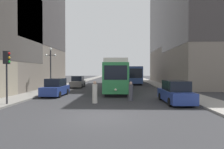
# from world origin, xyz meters

# --- Properties ---
(ground_plane) EXTENTS (200.00, 200.00, 0.00)m
(ground_plane) POSITION_xyz_m (0.00, 0.00, 0.00)
(ground_plane) COLOR #303033
(sidewalk_left) EXTENTS (2.72, 120.00, 0.15)m
(sidewalk_left) POSITION_xyz_m (-8.24, 40.00, 0.07)
(sidewalk_left) COLOR gray
(sidewalk_left) RESTS_ON ground
(sidewalk_right) EXTENTS (2.72, 120.00, 0.15)m
(sidewalk_right) POSITION_xyz_m (8.24, 40.00, 0.07)
(sidewalk_right) COLOR gray
(sidewalk_right) RESTS_ON ground
(streetcar) EXTENTS (2.70, 13.84, 3.89)m
(streetcar) POSITION_xyz_m (0.74, 14.77, 2.10)
(streetcar) COLOR black
(streetcar) RESTS_ON ground
(transit_bus) EXTENTS (2.98, 11.61, 3.45)m
(transit_bus) POSITION_xyz_m (3.79, 29.82, 1.95)
(transit_bus) COLOR black
(transit_bus) RESTS_ON ground
(parked_car_left_near) EXTENTS (1.96, 4.29, 1.82)m
(parked_car_left_near) POSITION_xyz_m (-5.58, 9.29, 0.84)
(parked_car_left_near) COLOR black
(parked_car_left_near) RESTS_ON ground
(parked_car_left_mid) EXTENTS (2.04, 4.94, 1.82)m
(parked_car_left_mid) POSITION_xyz_m (-5.58, 20.22, 0.84)
(parked_car_left_mid) COLOR black
(parked_car_left_mid) RESTS_ON ground
(parked_car_right_far) EXTENTS (1.96, 5.01, 1.82)m
(parked_car_right_far) POSITION_xyz_m (5.58, 5.15, 0.84)
(parked_car_right_far) COLOR black
(parked_car_right_far) RESTS_ON ground
(pedestrian_crossing_near) EXTENTS (0.40, 0.40, 1.79)m
(pedestrian_crossing_near) POSITION_xyz_m (-0.91, 4.84, 0.83)
(pedestrian_crossing_near) COLOR beige
(pedestrian_crossing_near) RESTS_ON ground
(pedestrian_crossing_far) EXTENTS (0.37, 0.37, 1.67)m
(pedestrian_crossing_far) POSITION_xyz_m (2.05, 6.19, 0.78)
(pedestrian_crossing_far) COLOR #4C4C56
(pedestrian_crossing_far) RESTS_ON ground
(traffic_light_near_left) EXTENTS (0.47, 0.36, 3.91)m
(traffic_light_near_left) POSITION_xyz_m (-7.26, 3.34, 3.16)
(traffic_light_near_left) COLOR #232328
(traffic_light_near_left) RESTS_ON sidewalk_left
(lamp_post_left_near) EXTENTS (1.41, 0.36, 5.35)m
(lamp_post_left_near) POSITION_xyz_m (-7.48, 13.21, 3.67)
(lamp_post_left_near) COLOR #333338
(lamp_post_left_near) RESTS_ON sidewalk_left
(building_right_corner) EXTENTS (15.95, 19.82, 30.85)m
(building_right_corner) POSITION_xyz_m (17.27, 34.74, 15.91)
(building_right_corner) COLOR slate
(building_right_corner) RESTS_ON ground
(building_right_midblock) EXTENTS (11.38, 15.95, 25.41)m
(building_right_midblock) POSITION_xyz_m (14.98, 21.47, 13.09)
(building_right_midblock) COLOR slate
(building_right_midblock) RESTS_ON ground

